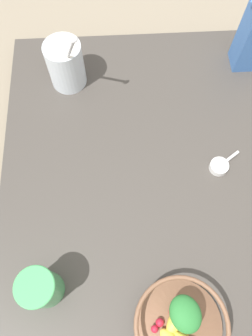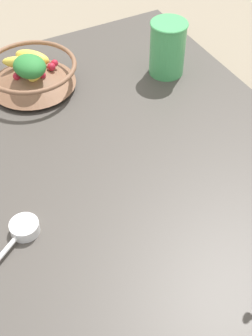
# 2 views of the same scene
# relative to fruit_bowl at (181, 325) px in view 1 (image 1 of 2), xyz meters

# --- Properties ---
(ground_plane) EXTENTS (6.00, 6.00, 0.00)m
(ground_plane) POSITION_rel_fruit_bowl_xyz_m (-0.09, -0.33, -0.08)
(ground_plane) COLOR gray
(countertop) EXTENTS (1.01, 1.01, 0.04)m
(countertop) POSITION_rel_fruit_bowl_xyz_m (-0.09, -0.33, -0.06)
(countertop) COLOR #47423D
(countertop) RESTS_ON ground_plane
(fruit_bowl) EXTENTS (0.20, 0.20, 0.09)m
(fruit_bowl) POSITION_rel_fruit_bowl_xyz_m (0.00, 0.00, 0.00)
(fruit_bowl) COLOR brown
(fruit_bowl) RESTS_ON countertop
(yogurt_tub) EXTENTS (0.11, 0.16, 0.27)m
(yogurt_tub) POSITION_rel_fruit_bowl_xyz_m (0.25, -0.67, 0.04)
(yogurt_tub) COLOR silver
(yogurt_tub) RESTS_ON countertop
(drinking_cup) EXTENTS (0.08, 0.08, 0.12)m
(drinking_cup) POSITION_rel_fruit_bowl_xyz_m (0.29, -0.09, 0.03)
(drinking_cup) COLOR #4CB266
(drinking_cup) RESTS_ON countertop
(measuring_scoop) EXTENTS (0.08, 0.07, 0.02)m
(measuring_scoop) POSITION_rel_fruit_bowl_xyz_m (-0.15, -0.37, -0.03)
(measuring_scoop) COLOR white
(measuring_scoop) RESTS_ON countertop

